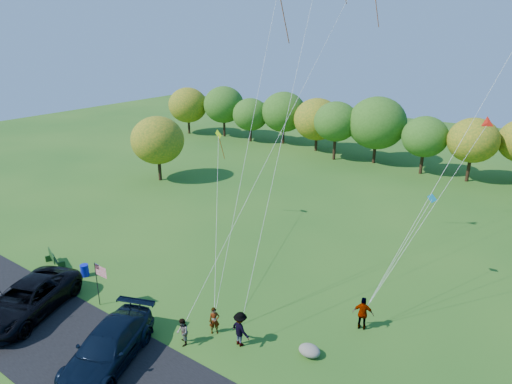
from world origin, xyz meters
TOP-DOWN VIEW (x-y plane):
  - ground at (0.00, 0.00)m, footprint 140.00×140.00m
  - treeline at (1.13, 36.38)m, footprint 76.55×27.89m
  - minivan_dark at (-9.69, -3.66)m, footprint 5.27×7.39m
  - minivan_navy at (-2.56, -3.53)m, footprint 4.59×6.69m
  - flyer_a at (0.07, 1.31)m, footprint 0.66×0.66m
  - flyer_b at (-0.64, -0.39)m, footprint 0.93×0.93m
  - flyer_c at (1.80, 1.36)m, footprint 1.36×0.97m
  - flyer_d at (6.39, 6.32)m, footprint 1.22×0.77m
  - park_bench at (-13.95, 0.50)m, footprint 1.79×0.92m
  - trash_barrel at (-10.89, 0.87)m, footprint 0.54×0.54m
  - flag_assembly at (-6.91, -0.67)m, footprint 1.04×0.68m
  - boulder_near at (5.13, 2.72)m, footprint 1.14×0.89m

SIDE VIEW (x-z plane):
  - ground at x=0.00m, z-range 0.00..0.00m
  - boulder_near at x=5.13m, z-range 0.00..0.57m
  - trash_barrel at x=-10.89m, z-range 0.00..0.81m
  - park_bench at x=-13.95m, z-range 0.04..1.07m
  - flyer_b at x=-0.64m, z-range 0.00..1.52m
  - flyer_a at x=0.07m, z-range 0.00..1.55m
  - flyer_c at x=1.80m, z-range 0.00..1.92m
  - minivan_navy at x=-2.56m, z-range 0.06..1.86m
  - flyer_d at x=6.39m, z-range 0.00..1.93m
  - minivan_dark at x=-9.69m, z-range 0.06..1.93m
  - flag_assembly at x=-6.91m, z-range 0.73..3.56m
  - treeline at x=1.13m, z-range 0.50..9.20m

